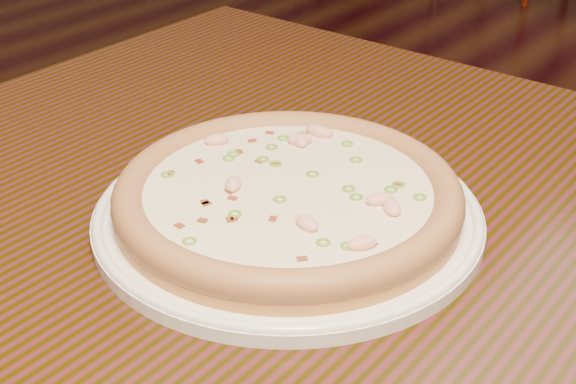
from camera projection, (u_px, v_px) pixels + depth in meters
The scene contains 3 objects.
hero_table at pixel (425, 333), 0.73m from camera, with size 1.20×0.80×0.75m.
plate at pixel (288, 213), 0.71m from camera, with size 0.34×0.34×0.02m.
pizza at pixel (288, 195), 0.70m from camera, with size 0.30×0.30×0.03m.
Camera 1 is at (0.26, -0.67, 1.13)m, focal length 50.00 mm.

